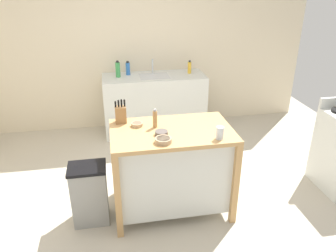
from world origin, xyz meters
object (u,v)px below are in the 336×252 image
(bowl_ceramic_small, at_px, (137,124))
(pepper_grinder, at_px, (155,118))
(drinking_cup, at_px, (220,133))
(bowl_stoneware_deep, at_px, (161,133))
(bottle_hand_soap, at_px, (118,69))
(bottle_spray_cleaner, at_px, (189,67))
(kitchen_island, at_px, (172,166))
(trash_bin, at_px, (90,194))
(sink_faucet, at_px, (153,66))
(knife_block, at_px, (121,114))
(bowl_ceramic_wide, at_px, (163,140))
(bottle_dish_soap, at_px, (128,69))

(bowl_ceramic_small, bearing_deg, pepper_grinder, -18.57)
(drinking_cup, bearing_deg, bowl_stoneware_deep, 161.28)
(bottle_hand_soap, bearing_deg, pepper_grinder, -81.73)
(bottle_spray_cleaner, bearing_deg, kitchen_island, -108.39)
(bowl_stoneware_deep, xyz_separation_m, bowl_ceramic_small, (-0.21, 0.24, -0.00))
(bottle_spray_cleaner, height_order, bottle_hand_soap, bottle_hand_soap)
(kitchen_island, distance_m, trash_bin, 0.86)
(trash_bin, bearing_deg, bowl_stoneware_deep, -3.06)
(pepper_grinder, relative_size, trash_bin, 0.31)
(bowl_ceramic_small, height_order, trash_bin, bowl_ceramic_small)
(trash_bin, xyz_separation_m, sink_faucet, (0.94, 2.16, 0.69))
(drinking_cup, bearing_deg, bottle_hand_soap, 109.90)
(bowl_ceramic_small, distance_m, bottle_hand_soap, 1.84)
(pepper_grinder, height_order, bottle_hand_soap, bottle_hand_soap)
(kitchen_island, distance_m, bowl_stoneware_deep, 0.45)
(knife_block, xyz_separation_m, trash_bin, (-0.36, -0.32, -0.69))
(bowl_stoneware_deep, distance_m, bowl_ceramic_small, 0.32)
(trash_bin, height_order, sink_faucet, sink_faucet)
(knife_block, xyz_separation_m, sink_faucet, (0.58, 1.83, 0.00))
(bowl_ceramic_wide, distance_m, bottle_spray_cleaner, 2.38)
(bowl_stoneware_deep, height_order, bottle_hand_soap, bottle_hand_soap)
(bowl_ceramic_wide, bearing_deg, drinking_cup, -2.24)
(sink_faucet, relative_size, bottle_dish_soap, 1.05)
(bowl_ceramic_wide, distance_m, bottle_dish_soap, 2.33)
(kitchen_island, xyz_separation_m, bowl_ceramic_wide, (-0.12, -0.25, 0.43))
(drinking_cup, height_order, pepper_grinder, pepper_grinder)
(bowl_ceramic_wide, relative_size, sink_faucet, 0.69)
(pepper_grinder, bearing_deg, bowl_ceramic_wide, -85.82)
(kitchen_island, height_order, bowl_ceramic_wide, bowl_ceramic_wide)
(bottle_dish_soap, bearing_deg, bottle_spray_cleaner, -4.87)
(bottle_dish_soap, bearing_deg, sink_faucet, 3.59)
(bowl_ceramic_small, height_order, bottle_dish_soap, bottle_dish_soap)
(sink_faucet, bearing_deg, bowl_stoneware_deep, -95.80)
(sink_faucet, xyz_separation_m, bottle_spray_cleaner, (0.56, -0.10, -0.02))
(bowl_ceramic_small, height_order, bottle_spray_cleaner, bottle_spray_cleaner)
(bowl_stoneware_deep, relative_size, pepper_grinder, 0.62)
(bottle_spray_cleaner, bearing_deg, knife_block, -123.25)
(bowl_stoneware_deep, relative_size, drinking_cup, 1.02)
(kitchen_island, relative_size, bowl_ceramic_small, 10.33)
(bowl_stoneware_deep, height_order, bottle_spray_cleaner, bottle_spray_cleaner)
(drinking_cup, bearing_deg, sink_faucet, 96.85)
(knife_block, bearing_deg, bottle_dish_soap, 83.72)
(bowl_ceramic_wide, relative_size, bottle_dish_soap, 0.72)
(pepper_grinder, bearing_deg, bottle_hand_soap, 98.27)
(kitchen_island, bearing_deg, bowl_stoneware_deep, -140.62)
(bowl_ceramic_wide, xyz_separation_m, bottle_spray_cleaner, (0.79, 2.24, 0.05))
(bowl_stoneware_deep, distance_m, bottle_spray_cleaner, 2.23)
(knife_block, distance_m, drinking_cup, 1.01)
(kitchen_island, xyz_separation_m, bowl_stoneware_deep, (-0.12, -0.10, 0.43))
(drinking_cup, relative_size, bottle_hand_soap, 0.49)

